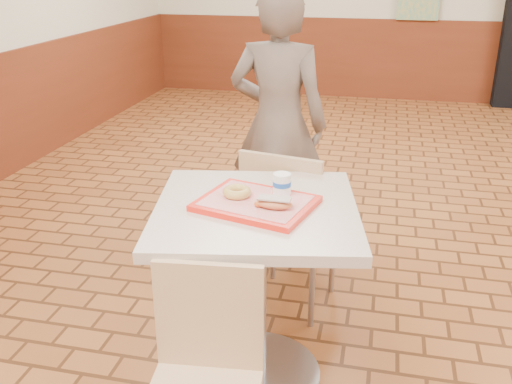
% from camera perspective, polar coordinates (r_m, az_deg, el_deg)
% --- Properties ---
extents(main_table, '(0.78, 0.78, 0.83)m').
position_cam_1_polar(main_table, '(2.34, -0.00, -7.49)').
color(main_table, '#BEAB99').
rests_on(main_table, ground).
extents(chair_main_front, '(0.41, 0.41, 0.81)m').
position_cam_1_polar(chair_main_front, '(1.99, -5.15, -17.50)').
color(chair_main_front, tan).
rests_on(chair_main_front, ground).
extents(chair_main_back, '(0.48, 0.48, 0.88)m').
position_cam_1_polar(chair_main_back, '(2.85, 3.13, -3.16)').
color(chair_main_back, tan).
rests_on(chair_main_back, ground).
extents(customer, '(0.60, 0.40, 1.61)m').
position_cam_1_polar(customer, '(3.41, 2.23, 6.77)').
color(customer, '#685950').
rests_on(customer, ground).
extents(serving_tray, '(0.43, 0.33, 0.03)m').
position_cam_1_polar(serving_tray, '(2.21, -0.00, -1.13)').
color(serving_tray, red).
rests_on(serving_tray, main_table).
extents(ring_donut, '(0.13, 0.13, 0.04)m').
position_cam_1_polar(ring_donut, '(2.24, -1.92, 0.01)').
color(ring_donut, '#BF9845').
rests_on(ring_donut, serving_tray).
extents(long_john_donut, '(0.15, 0.07, 0.04)m').
position_cam_1_polar(long_john_donut, '(2.13, 1.75, -1.13)').
color(long_john_donut, '#BC6137').
rests_on(long_john_donut, serving_tray).
extents(paper_cup, '(0.07, 0.07, 0.09)m').
position_cam_1_polar(paper_cup, '(2.24, 2.61, 0.78)').
color(paper_cup, white).
rests_on(paper_cup, serving_tray).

